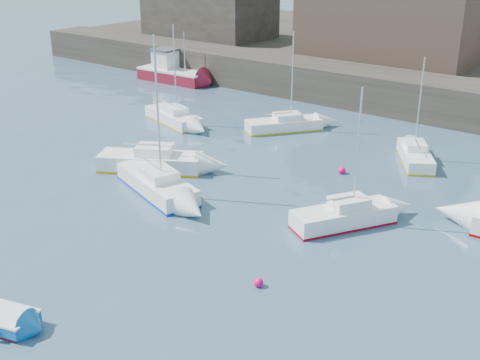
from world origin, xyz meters
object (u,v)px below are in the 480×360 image
Objects in this scene: sailboat_b at (157,183)px; buoy_mid at (258,286)px; sailboat_c at (344,216)px; sailboat_e at (173,117)px; sailboat_f at (415,155)px; buoy_far at (342,174)px; fishing_boat at (172,72)px; sailboat_h at (284,124)px; sailboat_a at (151,161)px.

sailboat_b reaches higher than buoy_mid.
buoy_mid is (0.02, -7.18, -0.53)m from sailboat_c.
sailboat_e reaches higher than sailboat_f.
sailboat_f is (9.44, 13.67, -0.08)m from sailboat_b.
sailboat_e is at bearing 158.13° from sailboat_c.
sailboat_c is 0.93× the size of sailboat_e.
sailboat_b is 13.69m from sailboat_e.
buoy_mid is at bearing -87.11° from sailboat_f.
sailboat_e is at bearing 130.14° from sailboat_b.
fishing_boat is at bearing 155.19° from buoy_far.
sailboat_f is 0.92× the size of sailboat_h.
buoy_far is at bearing 35.07° from sailboat_a.
sailboat_b reaches higher than sailboat_a.
fishing_boat is 0.93× the size of sailboat_a.
sailboat_a reaches higher than buoy_mid.
sailboat_b is 20.37× the size of buoy_mid.
buoy_mid is (0.91, -18.08, -0.47)m from sailboat_f.
sailboat_c is at bearing -85.30° from sailboat_f.
buoy_mid is at bearing -89.86° from sailboat_c.
buoy_mid is at bearing -58.57° from sailboat_h.
sailboat_c is at bearing 2.24° from sailboat_a.
sailboat_e is 18.41× the size of buoy_mid.
buoy_far is at bearing -24.81° from fishing_boat.
sailboat_f reaches higher than buoy_mid.
sailboat_f is 14.48× the size of buoy_far.
sailboat_f reaches higher than buoy_far.
sailboat_a is 11.73m from buoy_far.
sailboat_f is at bearing -14.29° from fishing_boat.
buoy_mid is (13.17, -6.67, -0.58)m from sailboat_a.
fishing_boat is 28.26m from sailboat_b.
sailboat_b is at bearing -126.99° from buoy_far.
fishing_boat is 28.41m from buoy_far.
sailboat_f is at bearing 94.70° from sailboat_c.
sailboat_b is 1.26× the size of sailboat_f.
sailboat_c is at bearing -31.73° from fishing_boat.
sailboat_a is at bearing 153.14° from buoy_mid.
sailboat_a is at bearing -177.76° from sailboat_c.
sailboat_e is 18.55m from sailboat_f.
sailboat_c is 7.19m from buoy_far.
sailboat_e is 8.66m from sailboat_h.
sailboat_e is (-19.16, 7.69, -0.04)m from sailboat_c.
sailboat_e reaches higher than sailboat_h.
buoy_mid is (10.36, -4.41, -0.54)m from sailboat_b.
sailboat_b is at bearing -38.78° from sailboat_a.
sailboat_c reaches higher than buoy_far.
fishing_boat is 18.73× the size of buoy_mid.
sailboat_b is at bearing 156.94° from buoy_mid.
fishing_boat is 29.35m from sailboat_f.
buoy_far is (-3.56, 6.22, -0.53)m from sailboat_c.
sailboat_b is 11.27m from buoy_far.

